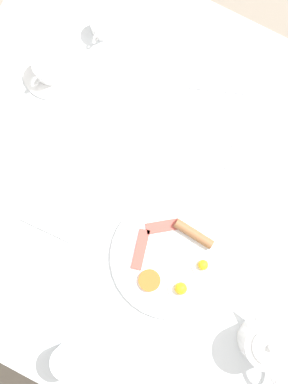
{
  "coord_description": "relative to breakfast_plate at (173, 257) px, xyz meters",
  "views": [
    {
      "loc": [
        0.13,
        0.07,
        2.09
      ],
      "look_at": [
        0.0,
        0.0,
        0.76
      ],
      "focal_mm": 50.0,
      "sensor_mm": 36.0,
      "label": 1
    }
  ],
  "objects": [
    {
      "name": "water_glass_tall",
      "position": [
        0.33,
        -0.11,
        0.03
      ],
      "size": [
        0.08,
        0.08,
        0.08
      ],
      "color": "white",
      "rests_on": "table"
    },
    {
      "name": "napkin_folded",
      "position": [
        0.04,
        -0.32,
        -0.0
      ],
      "size": [
        0.1,
        0.14,
        0.01
      ],
      "rotation": [
        0.0,
        0.0,
        4.75
      ],
      "color": "white",
      "rests_on": "table"
    },
    {
      "name": "creamer_jug",
      "position": [
        -0.44,
        -0.43,
        0.02
      ],
      "size": [
        0.08,
        0.06,
        0.05
      ],
      "color": "white",
      "rests_on": "table"
    },
    {
      "name": "fork_spare",
      "position": [
        -0.27,
        0.02,
        -0.01
      ],
      "size": [
        0.17,
        0.04,
        0.0
      ],
      "rotation": [
        0.0,
        0.0,
        4.88
      ],
      "color": "silver",
      "rests_on": "table"
    },
    {
      "name": "breakfast_plate",
      "position": [
        0.0,
        0.0,
        0.0
      ],
      "size": [
        0.31,
        0.31,
        0.04
      ],
      "color": "white",
      "rests_on": "table"
    },
    {
      "name": "ground_plane",
      "position": [
        -0.11,
        -0.14,
        -0.75
      ],
      "size": [
        8.0,
        8.0,
        0.0
      ],
      "primitive_type": "plane",
      "color": "gray"
    },
    {
      "name": "teacup_with_saucer_left",
      "position": [
        -0.28,
        -0.5,
        0.02
      ],
      "size": [
        0.15,
        0.15,
        0.06
      ],
      "color": "white",
      "rests_on": "table"
    },
    {
      "name": "table",
      "position": [
        -0.11,
        -0.14,
        -0.07
      ],
      "size": [
        1.08,
        1.14,
        0.74
      ],
      "color": "silver",
      "rests_on": "ground_plane"
    },
    {
      "name": "fork_by_plate",
      "position": [
        -0.44,
        -0.11,
        -0.01
      ],
      "size": [
        0.08,
        0.18,
        0.0
      ],
      "rotation": [
        0.0,
        0.0,
        0.37
      ],
      "color": "silver",
      "rests_on": "table"
    },
    {
      "name": "teapot_near",
      "position": [
        0.08,
        0.29,
        0.05
      ],
      "size": [
        0.17,
        0.15,
        0.13
      ],
      "rotation": [
        0.0,
        0.0,
        3.86
      ],
      "color": "white",
      "rests_on": "table"
    }
  ]
}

